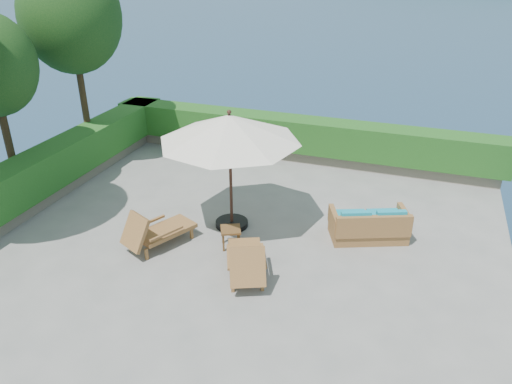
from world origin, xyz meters
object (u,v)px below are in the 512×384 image
(patio_umbrella, at_px, (229,129))
(side_table, at_px, (231,232))
(lounge_right, at_px, (246,260))
(lounge_left, at_px, (156,231))
(wicker_loveseat, at_px, (369,226))

(patio_umbrella, xyz_separation_m, side_table, (0.33, -0.88, -2.09))
(patio_umbrella, bearing_deg, lounge_right, -60.15)
(lounge_left, bearing_deg, patio_umbrella, 74.32)
(lounge_right, bearing_deg, patio_umbrella, 96.36)
(lounge_left, bearing_deg, lounge_right, 15.41)
(side_table, relative_size, wicker_loveseat, 0.30)
(patio_umbrella, relative_size, lounge_left, 2.08)
(patio_umbrella, height_order, side_table, patio_umbrella)
(lounge_right, relative_size, wicker_loveseat, 0.94)
(patio_umbrella, bearing_deg, side_table, -69.36)
(wicker_loveseat, bearing_deg, lounge_right, -154.73)
(lounge_left, xyz_separation_m, side_table, (1.60, 0.55, -0.02))
(lounge_left, bearing_deg, wicker_loveseat, 48.92)
(side_table, bearing_deg, lounge_right, -53.01)
(lounge_left, distance_m, side_table, 1.69)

